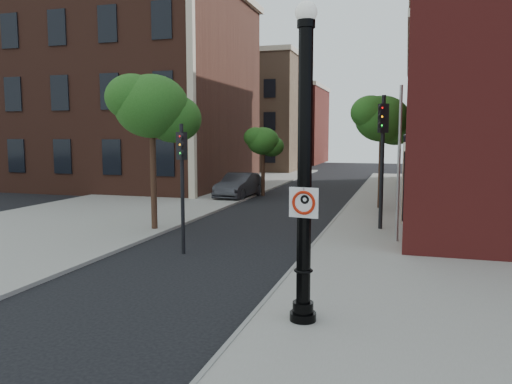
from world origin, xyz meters
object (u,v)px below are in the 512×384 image
(parked_car, at_px, (239,185))
(traffic_signal_left, at_px, (182,167))
(lamppost, at_px, (304,182))
(traffic_signal_right, at_px, (382,140))
(no_parking_sign, at_px, (304,202))

(parked_car, distance_m, traffic_signal_left, 14.76)
(lamppost, relative_size, parked_car, 1.37)
(parked_car, xyz_separation_m, traffic_signal_right, (8.87, -8.58, 2.89))
(lamppost, distance_m, parked_car, 20.96)
(parked_car, bearing_deg, lamppost, -64.55)
(no_parking_sign, distance_m, parked_car, 21.08)
(lamppost, bearing_deg, traffic_signal_left, 135.00)
(traffic_signal_right, bearing_deg, no_parking_sign, -117.77)
(lamppost, relative_size, no_parking_sign, 10.71)
(lamppost, distance_m, traffic_signal_right, 10.79)
(no_parking_sign, xyz_separation_m, traffic_signal_right, (0.97, 10.88, 1.09))
(traffic_signal_left, bearing_deg, no_parking_sign, -21.03)
(lamppost, xyz_separation_m, no_parking_sign, (0.02, -0.16, -0.39))
(no_parking_sign, bearing_deg, traffic_signal_right, 92.31)
(lamppost, relative_size, traffic_signal_right, 1.18)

